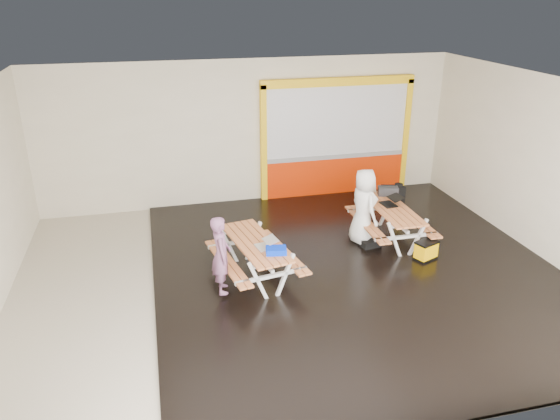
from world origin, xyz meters
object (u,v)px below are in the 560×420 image
object	(u,v)px
person_left	(221,255)
laptop_right	(391,202)
dark_case	(370,243)
picnic_table_right	(391,216)
picnic_table_left	(255,251)
person_right	(364,207)
fluke_bag	(426,251)
laptop_left	(266,244)
backpack	(398,194)
blue_pouch	(276,250)
toolbox	(388,191)

from	to	relation	value
person_left	laptop_right	size ratio (longest dim) A/B	3.06
dark_case	picnic_table_right	bearing A→B (deg)	19.98
picnic_table_left	person_right	bearing A→B (deg)	21.40
person_left	fluke_bag	distance (m)	4.11
picnic_table_right	laptop_left	xyz separation A→B (m)	(-2.93, -1.14, 0.23)
dark_case	fluke_bag	bearing A→B (deg)	-43.53
laptop_right	fluke_bag	size ratio (longest dim) A/B	0.89
dark_case	backpack	bearing A→B (deg)	44.45
person_left	person_right	world-z (taller)	person_right
laptop_left	dark_case	xyz separation A→B (m)	(2.41, 0.96, -0.70)
blue_pouch	toolbox	xyz separation A→B (m)	(3.02, 2.09, 0.05)
person_right	backpack	distance (m)	1.40
picnic_table_left	dark_case	world-z (taller)	picnic_table_left
picnic_table_right	toolbox	size ratio (longest dim) A/B	4.17
person_right	blue_pouch	xyz separation A→B (m)	(-2.21, -1.49, 0.01)
picnic_table_left	picnic_table_right	bearing A→B (deg)	16.21
laptop_left	dark_case	size ratio (longest dim) A/B	1.06
picnic_table_left	backpack	distance (m)	4.02
picnic_table_right	backpack	size ratio (longest dim) A/B	4.15
person_left	laptop_left	size ratio (longest dim) A/B	3.36
blue_pouch	toolbox	size ratio (longest dim) A/B	0.74
laptop_right	toolbox	bearing A→B (deg)	72.45
dark_case	picnic_table_left	bearing A→B (deg)	-164.58
person_right	fluke_bag	size ratio (longest dim) A/B	3.16
laptop_right	laptop_left	bearing A→B (deg)	-156.29
laptop_right	backpack	size ratio (longest dim) A/B	0.96
laptop_left	blue_pouch	bearing A→B (deg)	-65.64
laptop_right	dark_case	world-z (taller)	laptop_right
picnic_table_left	toolbox	world-z (taller)	toolbox
backpack	fluke_bag	distance (m)	1.92
picnic_table_right	dark_case	bearing A→B (deg)	-160.02
laptop_left	person_right	bearing A→B (deg)	27.66
laptop_left	toolbox	distance (m)	3.63
backpack	person_right	bearing A→B (deg)	-145.60
blue_pouch	person_left	bearing A→B (deg)	173.69
person_right	dark_case	size ratio (longest dim) A/B	4.13
picnic_table_right	picnic_table_left	bearing A→B (deg)	-163.79
picnic_table_left	backpack	bearing A→B (deg)	25.86
backpack	fluke_bag	size ratio (longest dim) A/B	0.92
picnic_table_right	dark_case	xyz separation A→B (m)	(-0.52, -0.19, -0.48)
picnic_table_right	blue_pouch	xyz separation A→B (m)	(-2.80, -1.42, 0.23)
picnic_table_right	toolbox	xyz separation A→B (m)	(0.21, 0.68, 0.28)
laptop_right	dark_case	xyz separation A→B (m)	(-0.57, -0.35, -0.72)
picnic_table_left	laptop_left	distance (m)	0.37
picnic_table_right	toolbox	bearing A→B (deg)	72.46
fluke_bag	backpack	bearing A→B (deg)	82.76
toolbox	fluke_bag	world-z (taller)	toolbox
picnic_table_left	blue_pouch	xyz separation A→B (m)	(0.26, -0.53, 0.23)
person_left	backpack	xyz separation A→B (m)	(4.29, 2.18, -0.10)
person_left	person_right	xyz separation A→B (m)	(3.14, 1.39, 0.01)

